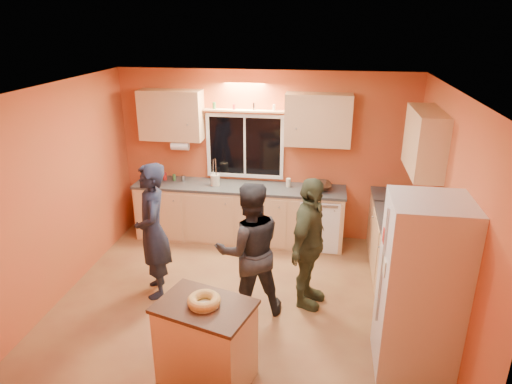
% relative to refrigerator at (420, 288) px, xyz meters
% --- Properties ---
extents(ground, '(4.50, 4.50, 0.00)m').
position_rel_refrigerator_xyz_m(ground, '(-1.89, 0.80, -0.90)').
color(ground, brown).
rests_on(ground, ground).
extents(room_shell, '(4.54, 4.04, 2.61)m').
position_rel_refrigerator_xyz_m(room_shell, '(-1.77, 1.21, 0.72)').
color(room_shell, '#B65D2E').
rests_on(room_shell, ground).
extents(back_counter, '(4.23, 0.62, 0.90)m').
position_rel_refrigerator_xyz_m(back_counter, '(-1.88, 2.50, -0.45)').
color(back_counter, tan).
rests_on(back_counter, ground).
extents(right_counter, '(0.62, 1.84, 0.90)m').
position_rel_refrigerator_xyz_m(right_counter, '(0.06, 1.30, -0.45)').
color(right_counter, tan).
rests_on(right_counter, ground).
extents(refrigerator, '(0.72, 0.70, 1.80)m').
position_rel_refrigerator_xyz_m(refrigerator, '(0.00, 0.00, 0.00)').
color(refrigerator, silver).
rests_on(refrigerator, ground).
extents(island, '(1.00, 0.82, 0.84)m').
position_rel_refrigerator_xyz_m(island, '(-1.98, -0.50, -0.47)').
color(island, tan).
rests_on(island, ground).
extents(bundt_pastry, '(0.31, 0.31, 0.09)m').
position_rel_refrigerator_xyz_m(bundt_pastry, '(-1.98, -0.50, -0.01)').
color(bundt_pastry, tan).
rests_on(bundt_pastry, island).
extents(person_left, '(0.62, 0.74, 1.72)m').
position_rel_refrigerator_xyz_m(person_left, '(-2.99, 0.86, -0.04)').
color(person_left, black).
rests_on(person_left, ground).
extents(person_center, '(0.97, 0.87, 1.64)m').
position_rel_refrigerator_xyz_m(person_center, '(-1.76, 0.65, -0.08)').
color(person_center, black).
rests_on(person_center, ground).
extents(person_right, '(0.64, 1.02, 1.63)m').
position_rel_refrigerator_xyz_m(person_right, '(-1.09, 0.91, -0.09)').
color(person_right, '#2D3421').
rests_on(person_right, ground).
extents(mixing_bowl, '(0.45, 0.45, 0.10)m').
position_rel_refrigerator_xyz_m(mixing_bowl, '(-1.04, 2.53, 0.05)').
color(mixing_bowl, black).
rests_on(mixing_bowl, back_counter).
extents(utensil_crock, '(0.14, 0.14, 0.17)m').
position_rel_refrigerator_xyz_m(utensil_crock, '(-2.60, 2.47, 0.09)').
color(utensil_crock, beige).
rests_on(utensil_crock, back_counter).
extents(potted_plant, '(0.30, 0.27, 0.29)m').
position_rel_refrigerator_xyz_m(potted_plant, '(-0.01, 0.64, 0.15)').
color(potted_plant, gray).
rests_on(potted_plant, right_counter).
extents(red_box, '(0.19, 0.16, 0.07)m').
position_rel_refrigerator_xyz_m(red_box, '(0.09, 1.58, 0.04)').
color(red_box, maroon).
rests_on(red_box, right_counter).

